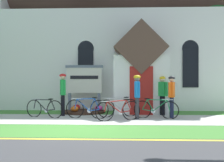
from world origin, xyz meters
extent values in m
plane|color=#3D3D3F|center=(0.00, 4.00, 0.00)|extent=(140.00, 140.00, 0.00)
cube|color=#B7B5AD|center=(-0.24, 2.12, 0.01)|extent=(32.00, 2.72, 0.01)
cube|color=#427F33|center=(-0.24, -0.29, 0.00)|extent=(32.00, 2.11, 0.01)
cube|color=#427F33|center=(-0.24, 4.28, 0.00)|extent=(24.00, 1.60, 0.01)
cube|color=yellow|center=(-0.24, -1.50, 0.00)|extent=(28.00, 0.16, 0.01)
cube|color=white|center=(-0.24, 9.71, 2.53)|extent=(14.57, 9.26, 5.05)
cube|color=brown|center=(-0.24, 9.71, 6.59)|extent=(15.07, 9.43, 9.43)
cube|color=white|center=(2.38, 4.28, 1.30)|extent=(2.40, 1.60, 2.60)
cube|color=brown|center=(2.38, 4.28, 2.95)|extent=(2.40, 1.80, 2.40)
cube|color=maroon|center=(2.38, 3.46, 1.05)|extent=(1.00, 0.06, 2.10)
cube|color=black|center=(-0.24, 5.05, 2.10)|extent=(0.76, 0.06, 1.90)
cone|color=black|center=(-0.24, 5.05, 3.05)|extent=(0.80, 0.06, 0.80)
cube|color=black|center=(4.86, 5.05, 2.10)|extent=(0.76, 0.06, 1.90)
cone|color=black|center=(4.86, 5.05, 3.05)|extent=(0.80, 0.06, 0.80)
cube|color=slate|center=(-0.92, 4.48, 0.45)|extent=(0.12, 0.12, 0.89)
cube|color=slate|center=(0.46, 4.49, 0.45)|extent=(0.12, 0.12, 0.89)
cube|color=silver|center=(-0.23, 4.48, 1.49)|extent=(1.64, 0.10, 1.19)
cube|color=slate|center=(-0.23, 4.48, 2.15)|extent=(1.76, 0.14, 0.12)
cube|color=black|center=(-0.23, 4.44, 1.63)|extent=(1.32, 0.02, 0.16)
cylinder|color=#382319|center=(-0.23, 4.16, 0.05)|extent=(2.00, 2.00, 0.10)
ellipsoid|color=#CC338C|center=(0.48, 4.17, 0.22)|extent=(0.36, 0.36, 0.24)
ellipsoid|color=red|center=(-0.62, 4.64, 0.22)|extent=(0.36, 0.36, 0.24)
ellipsoid|color=orange|center=(-0.56, 3.76, 0.22)|extent=(0.36, 0.36, 0.24)
torus|color=black|center=(-1.10, 2.34, 0.35)|extent=(0.70, 0.27, 0.73)
torus|color=black|center=(-2.04, 2.66, 0.35)|extent=(0.70, 0.27, 0.73)
cylinder|color=black|center=(-1.72, 2.56, 0.50)|extent=(0.52, 0.21, 0.45)
cylinder|color=black|center=(-1.61, 2.52, 0.72)|extent=(0.70, 0.27, 0.05)
cylinder|color=black|center=(-1.37, 2.44, 0.51)|extent=(0.25, 0.11, 0.44)
cylinder|color=black|center=(-1.29, 2.41, 0.32)|extent=(0.39, 0.16, 0.09)
cylinder|color=black|center=(-1.18, 2.37, 0.53)|extent=(0.21, 0.10, 0.39)
cylinder|color=black|center=(-2.00, 2.65, 0.53)|extent=(0.12, 0.07, 0.37)
ellipsoid|color=black|center=(-1.27, 2.40, 0.75)|extent=(0.25, 0.15, 0.05)
cylinder|color=silver|center=(-1.96, 2.64, 0.73)|extent=(0.43, 0.17, 0.03)
cylinder|color=silver|center=(-1.47, 2.47, 0.29)|extent=(0.18, 0.08, 0.18)
torus|color=black|center=(2.37, 2.58, 0.34)|extent=(0.69, 0.23, 0.71)
torus|color=black|center=(3.40, 2.28, 0.34)|extent=(0.69, 0.23, 0.71)
cylinder|color=#19723F|center=(3.05, 2.38, 0.51)|extent=(0.57, 0.19, 0.47)
cylinder|color=#19723F|center=(2.94, 2.41, 0.73)|extent=(0.77, 0.25, 0.04)
cylinder|color=#19723F|center=(2.67, 2.49, 0.51)|extent=(0.27, 0.11, 0.47)
cylinder|color=#19723F|center=(2.58, 2.52, 0.31)|extent=(0.43, 0.15, 0.09)
cylinder|color=#19723F|center=(2.47, 2.55, 0.54)|extent=(0.23, 0.10, 0.42)
cylinder|color=#19723F|center=(3.36, 2.29, 0.53)|extent=(0.13, 0.07, 0.40)
ellipsoid|color=black|center=(2.56, 2.52, 0.77)|extent=(0.25, 0.14, 0.05)
cylinder|color=silver|center=(3.32, 2.30, 0.75)|extent=(0.43, 0.15, 0.03)
cylinder|color=silver|center=(2.79, 2.46, 0.29)|extent=(0.18, 0.07, 0.18)
torus|color=black|center=(0.67, 2.26, 0.36)|extent=(0.75, 0.18, 0.75)
torus|color=black|center=(-0.32, 2.45, 0.36)|extent=(0.75, 0.18, 0.75)
cylinder|color=#194CA5|center=(0.02, 2.38, 0.53)|extent=(0.54, 0.14, 0.47)
cylinder|color=#194CA5|center=(0.13, 2.36, 0.77)|extent=(0.74, 0.18, 0.07)
cylinder|color=#194CA5|center=(0.38, 2.31, 0.55)|extent=(0.26, 0.08, 0.50)
cylinder|color=#194CA5|center=(0.47, 2.30, 0.33)|extent=(0.41, 0.11, 0.09)
cylinder|color=#194CA5|center=(0.58, 2.27, 0.57)|extent=(0.22, 0.08, 0.44)
cylinder|color=#194CA5|center=(-0.28, 2.44, 0.55)|extent=(0.12, 0.06, 0.40)
ellipsoid|color=black|center=(0.49, 2.29, 0.82)|extent=(0.25, 0.12, 0.05)
cylinder|color=silver|center=(-0.24, 2.44, 0.77)|extent=(0.44, 0.11, 0.03)
cylinder|color=silver|center=(0.28, 2.33, 0.31)|extent=(0.18, 0.05, 0.18)
torus|color=black|center=(1.92, 3.03, 0.35)|extent=(0.70, 0.30, 0.73)
torus|color=black|center=(0.92, 2.65, 0.35)|extent=(0.70, 0.30, 0.73)
cylinder|color=#B7B7BC|center=(1.26, 2.78, 0.52)|extent=(0.55, 0.24, 0.48)
cylinder|color=#B7B7BC|center=(1.37, 2.82, 0.76)|extent=(0.75, 0.32, 0.05)
cylinder|color=#B7B7BC|center=(1.63, 2.92, 0.53)|extent=(0.26, 0.13, 0.49)
cylinder|color=#B7B7BC|center=(1.72, 2.96, 0.32)|extent=(0.42, 0.19, 0.09)
cylinder|color=#B7B7BC|center=(1.83, 3.00, 0.56)|extent=(0.22, 0.12, 0.44)
cylinder|color=#B7B7BC|center=(0.96, 2.66, 0.55)|extent=(0.13, 0.08, 0.41)
ellipsoid|color=black|center=(1.74, 2.96, 0.80)|extent=(0.25, 0.16, 0.05)
cylinder|color=silver|center=(1.00, 2.68, 0.77)|extent=(0.42, 0.19, 0.03)
cylinder|color=silver|center=(1.52, 2.88, 0.30)|extent=(0.17, 0.08, 0.18)
torus|color=black|center=(1.91, 2.01, 0.35)|extent=(0.70, 0.30, 0.74)
torus|color=black|center=(0.93, 1.63, 0.35)|extent=(0.70, 0.30, 0.74)
cylinder|color=#A51E19|center=(1.26, 1.76, 0.50)|extent=(0.54, 0.24, 0.43)
cylinder|color=#A51E19|center=(1.37, 1.80, 0.73)|extent=(0.74, 0.32, 0.08)
cylinder|color=#A51E19|center=(1.62, 1.90, 0.52)|extent=(0.26, 0.13, 0.47)
cylinder|color=#A51E19|center=(1.71, 1.93, 0.32)|extent=(0.41, 0.19, 0.09)
cylinder|color=#A51E19|center=(1.82, 1.98, 0.55)|extent=(0.22, 0.11, 0.42)
cylinder|color=#A51E19|center=(0.97, 1.64, 0.53)|extent=(0.12, 0.08, 0.36)
ellipsoid|color=black|center=(1.73, 1.94, 0.78)|extent=(0.25, 0.16, 0.05)
cylinder|color=silver|center=(1.01, 1.66, 0.72)|extent=(0.42, 0.19, 0.03)
cylinder|color=silver|center=(1.52, 1.86, 0.30)|extent=(0.17, 0.08, 0.18)
cylinder|color=#2D2D33|center=(2.14, 2.15, 0.42)|extent=(0.15, 0.15, 0.84)
cylinder|color=#2D2D33|center=(2.14, 2.25, 0.42)|extent=(0.15, 0.15, 0.84)
cube|color=blue|center=(2.14, 2.20, 1.15)|extent=(0.20, 0.47, 0.61)
sphere|color=#936B51|center=(2.14, 2.20, 1.57)|extent=(0.22, 0.22, 0.22)
ellipsoid|color=gold|center=(2.14, 2.20, 1.62)|extent=(0.27, 0.23, 0.15)
cylinder|color=blue|center=(2.10, 1.91, 1.18)|extent=(0.09, 0.15, 0.56)
cylinder|color=blue|center=(2.18, 2.49, 1.18)|extent=(0.09, 0.22, 0.56)
cylinder|color=black|center=(-0.92, 3.00, 0.44)|extent=(0.15, 0.15, 0.88)
cylinder|color=black|center=(-0.98, 3.22, 0.44)|extent=(0.15, 0.15, 0.88)
cube|color=green|center=(-0.95, 3.11, 1.20)|extent=(0.33, 0.53, 0.64)
sphere|color=beige|center=(-0.95, 3.11, 1.64)|extent=(0.23, 0.23, 0.23)
ellipsoid|color=red|center=(-0.95, 3.11, 1.70)|extent=(0.34, 0.31, 0.16)
cylinder|color=green|center=(-0.90, 2.81, 1.23)|extent=(0.09, 0.12, 0.58)
cylinder|color=green|center=(-1.00, 3.40, 1.23)|extent=(0.09, 0.20, 0.58)
cylinder|color=#191E38|center=(3.52, 2.55, 0.41)|extent=(0.15, 0.15, 0.82)
cylinder|color=#191E38|center=(3.55, 2.66, 0.41)|extent=(0.15, 0.15, 0.82)
cube|color=#E55914|center=(3.53, 2.60, 1.12)|extent=(0.33, 0.50, 0.60)
sphere|color=beige|center=(3.53, 2.60, 1.53)|extent=(0.21, 0.21, 0.21)
ellipsoid|color=black|center=(3.53, 2.60, 1.59)|extent=(0.32, 0.29, 0.15)
cylinder|color=#E55914|center=(3.41, 2.35, 1.15)|extent=(0.09, 0.13, 0.55)
cylinder|color=#E55914|center=(3.66, 2.86, 1.15)|extent=(0.09, 0.22, 0.55)
cylinder|color=black|center=(3.31, 3.35, 0.41)|extent=(0.15, 0.15, 0.83)
cylinder|color=black|center=(3.25, 3.44, 0.41)|extent=(0.15, 0.15, 0.83)
cube|color=green|center=(3.28, 3.40, 1.13)|extent=(0.42, 0.50, 0.60)
sphere|color=beige|center=(3.28, 3.40, 1.54)|extent=(0.21, 0.21, 0.21)
ellipsoid|color=gold|center=(3.28, 3.40, 1.59)|extent=(0.34, 0.33, 0.15)
cylinder|color=green|center=(3.39, 3.14, 1.16)|extent=(0.09, 0.18, 0.55)
cylinder|color=green|center=(3.16, 3.66, 1.16)|extent=(0.09, 0.09, 0.54)
cylinder|color=#4C3823|center=(6.55, 7.11, 1.30)|extent=(0.33, 0.33, 2.59)
cone|color=#23662D|center=(6.55, 7.11, 5.56)|extent=(3.66, 3.66, 5.92)
camera|label=1|loc=(1.62, -8.51, 1.51)|focal=44.51mm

